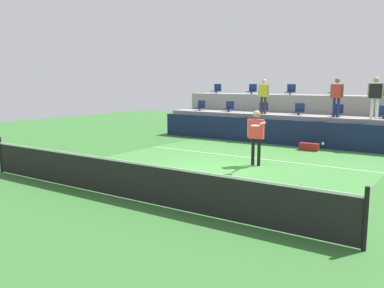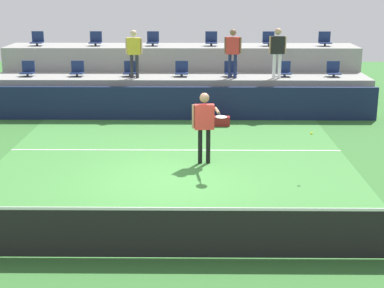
# 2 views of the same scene
# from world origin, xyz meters

# --- Properties ---
(ground_plane) EXTENTS (40.00, 40.00, 0.00)m
(ground_plane) POSITION_xyz_m (0.00, 0.00, 0.00)
(ground_plane) COLOR #336B2D
(court_inner_paint) EXTENTS (9.00, 10.00, 0.01)m
(court_inner_paint) POSITION_xyz_m (0.00, 1.00, 0.00)
(court_inner_paint) COLOR #3D7F38
(court_inner_paint) RESTS_ON ground_plane
(court_service_line) EXTENTS (9.00, 0.06, 0.00)m
(court_service_line) POSITION_xyz_m (0.00, 2.40, 0.01)
(court_service_line) COLOR white
(court_service_line) RESTS_ON ground_plane
(tennis_net) EXTENTS (10.48, 0.08, 1.07)m
(tennis_net) POSITION_xyz_m (0.00, -4.00, 0.50)
(tennis_net) COLOR black
(tennis_net) RESTS_ON ground_plane
(sponsor_backboard) EXTENTS (13.00, 0.16, 1.10)m
(sponsor_backboard) POSITION_xyz_m (0.00, 6.00, 0.55)
(sponsor_backboard) COLOR #141E42
(sponsor_backboard) RESTS_ON ground_plane
(seating_tier_lower) EXTENTS (13.00, 1.80, 1.25)m
(seating_tier_lower) POSITION_xyz_m (0.00, 7.30, 0.62)
(seating_tier_lower) COLOR gray
(seating_tier_lower) RESTS_ON ground_plane
(seating_tier_upper) EXTENTS (13.00, 1.80, 2.10)m
(seating_tier_upper) POSITION_xyz_m (0.00, 9.10, 1.05)
(seating_tier_upper) COLOR gray
(seating_tier_upper) RESTS_ON ground_plane
(stadium_chair_lower_far_left) EXTENTS (0.44, 0.40, 0.52)m
(stadium_chair_lower_far_left) POSITION_xyz_m (-5.29, 7.23, 1.46)
(stadium_chair_lower_far_left) COLOR #2D2D33
(stadium_chair_lower_far_left) RESTS_ON seating_tier_lower
(stadium_chair_lower_left) EXTENTS (0.44, 0.40, 0.52)m
(stadium_chair_lower_left) POSITION_xyz_m (-3.57, 7.23, 1.46)
(stadium_chair_lower_left) COLOR #2D2D33
(stadium_chair_lower_left) RESTS_ON seating_tier_lower
(stadium_chair_lower_mid_left) EXTENTS (0.44, 0.40, 0.52)m
(stadium_chair_lower_mid_left) POSITION_xyz_m (-1.74, 7.23, 1.46)
(stadium_chair_lower_mid_left) COLOR #2D2D33
(stadium_chair_lower_mid_left) RESTS_ON seating_tier_lower
(stadium_chair_lower_center) EXTENTS (0.44, 0.40, 0.52)m
(stadium_chair_lower_center) POSITION_xyz_m (0.04, 7.23, 1.46)
(stadium_chair_lower_center) COLOR #2D2D33
(stadium_chair_lower_center) RESTS_ON seating_tier_lower
(stadium_chair_lower_mid_right) EXTENTS (0.44, 0.40, 0.52)m
(stadium_chair_lower_mid_right) POSITION_xyz_m (1.74, 7.23, 1.46)
(stadium_chair_lower_mid_right) COLOR #2D2D33
(stadium_chair_lower_mid_right) RESTS_ON seating_tier_lower
(stadium_chair_lower_right) EXTENTS (0.44, 0.40, 0.52)m
(stadium_chair_lower_right) POSITION_xyz_m (3.59, 7.23, 1.46)
(stadium_chair_lower_right) COLOR #2D2D33
(stadium_chair_lower_right) RESTS_ON seating_tier_lower
(stadium_chair_lower_far_right) EXTENTS (0.44, 0.40, 0.52)m
(stadium_chair_lower_far_right) POSITION_xyz_m (5.28, 7.23, 1.46)
(stadium_chair_lower_far_right) COLOR #2D2D33
(stadium_chair_lower_far_right) RESTS_ON seating_tier_lower
(stadium_chair_upper_far_left) EXTENTS (0.44, 0.40, 0.52)m
(stadium_chair_upper_far_left) POSITION_xyz_m (-5.38, 9.03, 2.31)
(stadium_chair_upper_far_left) COLOR #2D2D33
(stadium_chair_upper_far_left) RESTS_ON seating_tier_upper
(stadium_chair_upper_left) EXTENTS (0.44, 0.40, 0.52)m
(stadium_chair_upper_left) POSITION_xyz_m (-3.20, 9.03, 2.31)
(stadium_chair_upper_left) COLOR #2D2D33
(stadium_chair_upper_left) RESTS_ON seating_tier_upper
(stadium_chair_upper_mid_left) EXTENTS (0.44, 0.40, 0.52)m
(stadium_chair_upper_mid_left) POSITION_xyz_m (-1.07, 9.03, 2.31)
(stadium_chair_upper_mid_left) COLOR #2D2D33
(stadium_chair_upper_mid_left) RESTS_ON seating_tier_upper
(stadium_chair_upper_mid_right) EXTENTS (0.44, 0.40, 0.52)m
(stadium_chair_upper_mid_right) POSITION_xyz_m (1.10, 9.03, 2.31)
(stadium_chair_upper_mid_right) COLOR #2D2D33
(stadium_chair_upper_mid_right) RESTS_ON seating_tier_upper
(stadium_chair_upper_right) EXTENTS (0.44, 0.40, 0.52)m
(stadium_chair_upper_right) POSITION_xyz_m (3.23, 9.03, 2.31)
(stadium_chair_upper_right) COLOR #2D2D33
(stadium_chair_upper_right) RESTS_ON seating_tier_upper
(stadium_chair_upper_far_right) EXTENTS (0.44, 0.40, 0.52)m
(stadium_chair_upper_far_right) POSITION_xyz_m (5.30, 9.03, 2.31)
(stadium_chair_upper_far_right) COLOR #2D2D33
(stadium_chair_upper_far_right) RESTS_ON seating_tier_upper
(tennis_player) EXTENTS (0.84, 1.22, 1.81)m
(tennis_player) POSITION_xyz_m (0.78, 1.22, 1.12)
(tennis_player) COLOR black
(tennis_player) RESTS_ON ground_plane
(spectator_in_white) EXTENTS (0.57, 0.22, 1.61)m
(spectator_in_white) POSITION_xyz_m (-1.54, 6.85, 2.21)
(spectator_in_white) COLOR #2D2D33
(spectator_in_white) RESTS_ON seating_tier_lower
(spectator_in_grey) EXTENTS (0.58, 0.25, 1.65)m
(spectator_in_grey) POSITION_xyz_m (1.77, 6.85, 2.24)
(spectator_in_grey) COLOR navy
(spectator_in_grey) RESTS_ON seating_tier_lower
(spectator_leaning_on_rail) EXTENTS (0.59, 0.24, 1.68)m
(spectator_leaning_on_rail) POSITION_xyz_m (3.27, 6.85, 2.26)
(spectator_leaning_on_rail) COLOR white
(spectator_leaning_on_rail) RESTS_ON seating_tier_lower
(tennis_ball) EXTENTS (0.07, 0.07, 0.07)m
(tennis_ball) POSITION_xyz_m (3.24, 0.19, 1.07)
(tennis_ball) COLOR #CCE033
(equipment_bag) EXTENTS (0.76, 0.28, 0.30)m
(equipment_bag) POSITION_xyz_m (1.24, 5.18, 0.15)
(equipment_bag) COLOR maroon
(equipment_bag) RESTS_ON ground_plane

